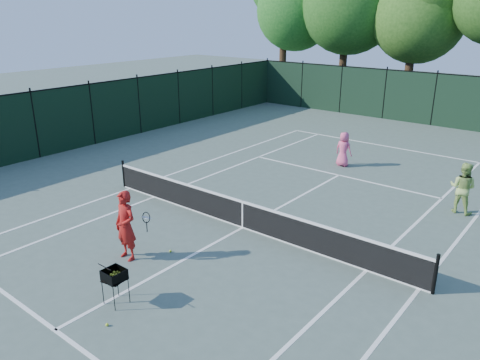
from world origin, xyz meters
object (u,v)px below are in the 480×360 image
Objects in this scene: player_pink at (344,149)px; loose_ball_midcourt at (170,251)px; coach at (126,226)px; loose_ball_near_cart at (107,325)px; ball_hopper at (114,275)px; player_green at (463,188)px.

player_pink is 10.16m from loose_ball_midcourt.
coach reaches higher than loose_ball_near_cart.
loose_ball_near_cart is at bearing 97.82° from player_pink.
coach is 2.23× the size of ball_hopper.
player_pink is at bearing 87.04° from coach.
player_green is 11.48m from ball_hopper.
player_green is 2.00× the size of ball_hopper.
ball_hopper is 12.82× the size of loose_ball_midcourt.
loose_ball_near_cart is 1.00× the size of loose_ball_midcourt.
ball_hopper is at bearing -71.51° from loose_ball_midcourt.
loose_ball_near_cart is at bearing -66.61° from loose_ball_midcourt.
player_green reaches higher than player_pink.
player_green reaches higher than loose_ball_near_cart.
ball_hopper is (-4.70, -10.47, -0.14)m from player_green.
player_green reaches higher than ball_hopper.
loose_ball_near_cart is at bearing -62.54° from ball_hopper.
loose_ball_midcourt is at bearing 113.39° from loose_ball_near_cart.
player_pink is 13.33m from loose_ball_near_cart.
coach is at bearing 59.61° from player_green.
player_pink is (0.78, 11.08, -0.22)m from coach.
coach reaches higher than player_pink.
player_pink reaches higher than loose_ball_midcourt.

